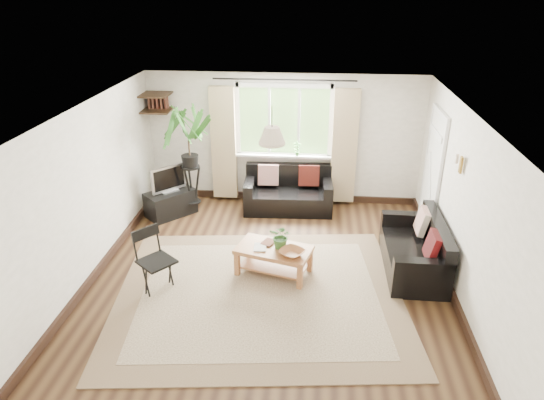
# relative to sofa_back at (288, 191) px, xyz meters

# --- Properties ---
(floor) EXTENTS (5.50, 5.50, 0.00)m
(floor) POSITION_rel_sofa_back_xyz_m (-0.12, -2.30, -0.37)
(floor) COLOR black
(floor) RESTS_ON ground
(ceiling) EXTENTS (5.50, 5.50, 0.00)m
(ceiling) POSITION_rel_sofa_back_xyz_m (-0.12, -2.30, 2.03)
(ceiling) COLOR white
(ceiling) RESTS_ON floor
(wall_back) EXTENTS (5.00, 0.02, 2.40)m
(wall_back) POSITION_rel_sofa_back_xyz_m (-0.12, 0.45, 0.83)
(wall_back) COLOR beige
(wall_back) RESTS_ON floor
(wall_front) EXTENTS (5.00, 0.02, 2.40)m
(wall_front) POSITION_rel_sofa_back_xyz_m (-0.12, -5.05, 0.83)
(wall_front) COLOR beige
(wall_front) RESTS_ON floor
(wall_left) EXTENTS (0.02, 5.50, 2.40)m
(wall_left) POSITION_rel_sofa_back_xyz_m (-2.62, -2.30, 0.83)
(wall_left) COLOR beige
(wall_left) RESTS_ON floor
(wall_right) EXTENTS (0.02, 5.50, 2.40)m
(wall_right) POSITION_rel_sofa_back_xyz_m (2.38, -2.30, 0.83)
(wall_right) COLOR beige
(wall_right) RESTS_ON floor
(rug) EXTENTS (4.15, 3.67, 0.02)m
(rug) POSITION_rel_sofa_back_xyz_m (-0.22, -2.68, -0.36)
(rug) COLOR beige
(rug) RESTS_ON floor
(window) EXTENTS (2.50, 0.16, 2.16)m
(window) POSITION_rel_sofa_back_xyz_m (-0.12, 0.41, 1.18)
(window) COLOR white
(window) RESTS_ON wall_back
(door) EXTENTS (0.06, 0.96, 2.06)m
(door) POSITION_rel_sofa_back_xyz_m (2.35, -0.60, 0.63)
(door) COLOR silver
(door) RESTS_ON wall_right
(corner_shelf) EXTENTS (0.50, 0.50, 0.34)m
(corner_shelf) POSITION_rel_sofa_back_xyz_m (-2.37, 0.20, 1.52)
(corner_shelf) COLOR black
(corner_shelf) RESTS_ON wall_back
(pendant_lamp) EXTENTS (0.36, 0.36, 0.54)m
(pendant_lamp) POSITION_rel_sofa_back_xyz_m (-0.12, -1.90, 1.68)
(pendant_lamp) COLOR beige
(pendant_lamp) RESTS_ON ceiling
(wall_sconce) EXTENTS (0.12, 0.12, 0.28)m
(wall_sconce) POSITION_rel_sofa_back_xyz_m (2.31, -2.00, 1.37)
(wall_sconce) COLOR beige
(wall_sconce) RESTS_ON wall_right
(sofa_back) EXTENTS (1.61, 0.86, 0.74)m
(sofa_back) POSITION_rel_sofa_back_xyz_m (0.00, 0.00, 0.00)
(sofa_back) COLOR black
(sofa_back) RESTS_ON floor
(sofa_right) EXTENTS (1.56, 0.79, 0.73)m
(sofa_right) POSITION_rel_sofa_back_xyz_m (1.93, -1.84, -0.00)
(sofa_right) COLOR black
(sofa_right) RESTS_ON floor
(coffee_table) EXTENTS (1.15, 0.83, 0.42)m
(coffee_table) POSITION_rel_sofa_back_xyz_m (-0.07, -2.16, -0.16)
(coffee_table) COLOR brown
(coffee_table) RESTS_ON floor
(table_plant) EXTENTS (0.39, 0.37, 0.35)m
(table_plant) POSITION_rel_sofa_back_xyz_m (0.03, -2.14, 0.23)
(table_plant) COLOR #305C25
(table_plant) RESTS_ON coffee_table
(bowl) EXTENTS (0.46, 0.46, 0.08)m
(bowl) POSITION_rel_sofa_back_xyz_m (0.20, -2.33, 0.09)
(bowl) COLOR #925832
(bowl) RESTS_ON coffee_table
(book_a) EXTENTS (0.18, 0.24, 0.02)m
(book_a) POSITION_rel_sofa_back_xyz_m (-0.35, -2.18, 0.06)
(book_a) COLOR silver
(book_a) RESTS_ON coffee_table
(book_b) EXTENTS (0.24, 0.27, 0.02)m
(book_b) POSITION_rel_sofa_back_xyz_m (-0.24, -1.99, 0.06)
(book_b) COLOR #573022
(book_b) RESTS_ON coffee_table
(tv_stand) EXTENTS (0.92, 0.94, 0.45)m
(tv_stand) POSITION_rel_sofa_back_xyz_m (-2.08, -0.41, -0.14)
(tv_stand) COLOR black
(tv_stand) RESTS_ON floor
(tv) EXTENTS (0.60, 0.62, 0.50)m
(tv) POSITION_rel_sofa_back_xyz_m (-2.08, -0.41, 0.33)
(tv) COLOR #A5A5AA
(tv) RESTS_ON tv_stand
(palm_stand) EXTENTS (0.85, 0.85, 1.93)m
(palm_stand) POSITION_rel_sofa_back_xyz_m (-1.71, -0.28, 0.60)
(palm_stand) COLOR black
(palm_stand) RESTS_ON floor
(folding_chair) EXTENTS (0.65, 0.65, 0.89)m
(folding_chair) POSITION_rel_sofa_back_xyz_m (-1.59, -2.72, 0.07)
(folding_chair) COLOR black
(folding_chair) RESTS_ON floor
(sill_plant) EXTENTS (0.14, 0.10, 0.27)m
(sill_plant) POSITION_rel_sofa_back_xyz_m (0.13, 0.33, 0.69)
(sill_plant) COLOR #2D6023
(sill_plant) RESTS_ON window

